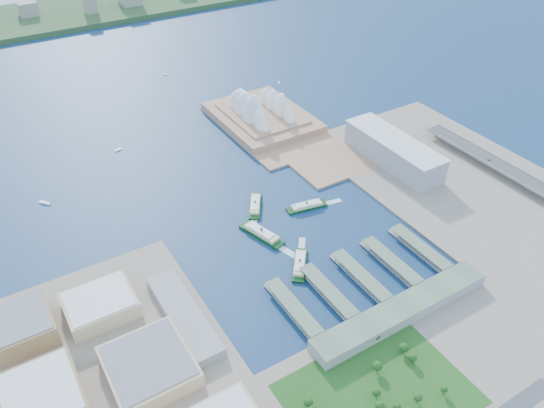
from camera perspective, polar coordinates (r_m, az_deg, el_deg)
ground at (r=602.52m, az=3.93°, el=-4.34°), size 3000.00×3000.00×0.00m
south_land at (r=502.66m, az=18.34°, el=-17.55°), size 720.00×180.00×3.00m
east_land at (r=718.21m, az=22.25°, el=0.40°), size 240.00×500.00×3.00m
peninsula at (r=830.17m, az=-0.20°, el=8.43°), size 135.00×220.00×3.00m
far_shore at (r=1426.21m, az=-20.39°, el=18.78°), size 2200.00×260.00×12.00m
opera_house at (r=830.43m, az=-1.09°, el=10.80°), size 134.00×180.00×58.00m
toaster_building at (r=745.66m, az=12.90°, el=5.58°), size 45.00×155.00×35.00m
expressway at (r=754.21m, az=25.82°, el=1.87°), size 26.00×340.00×11.85m
west_buildings at (r=480.39m, az=-17.23°, el=-17.72°), size 200.00×280.00×27.00m
ferry_wharves at (r=563.97m, az=9.50°, el=-7.73°), size 184.00×90.00×9.30m
terminal_building at (r=532.98m, az=13.76°, el=-11.10°), size 200.00×28.00×12.00m
park at (r=472.11m, az=11.51°, el=-18.84°), size 150.00×110.00×16.00m
far_skyline at (r=1398.47m, az=-20.47°, el=19.89°), size 1900.00×140.00×55.00m
ferry_a at (r=608.73m, az=-1.14°, el=-3.05°), size 31.07×61.43×11.26m
ferry_b at (r=652.72m, az=-1.82°, el=0.01°), size 39.51×51.18×9.89m
ferry_c at (r=571.92m, az=3.01°, el=-6.35°), size 42.31×49.23×9.83m
ferry_d at (r=652.30m, az=3.75°, el=-0.10°), size 52.75×21.88×9.69m
boat_a at (r=718.93m, az=-23.26°, el=0.14°), size 12.34×13.71×2.85m
boat_b at (r=799.13m, az=-16.23°, el=5.63°), size 9.51×5.90×2.42m
boat_c at (r=975.69m, az=0.76°, el=12.92°), size 8.36×10.51×2.37m
boat_e at (r=1028.47m, az=-11.46°, el=13.50°), size 8.20×10.62×2.55m
car_c at (r=774.38m, az=22.34°, el=4.40°), size 1.93×4.76×1.38m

